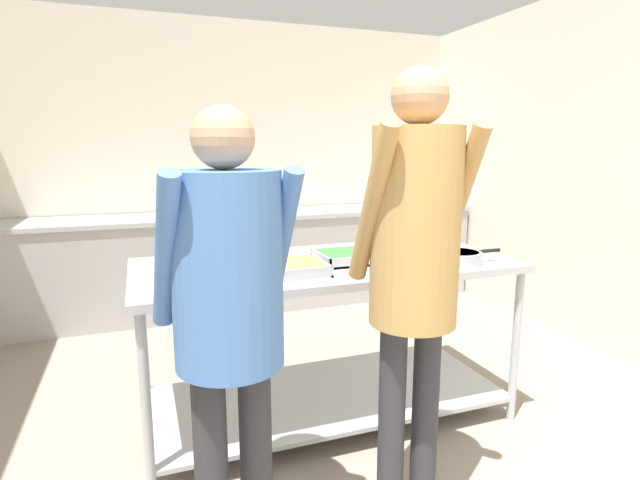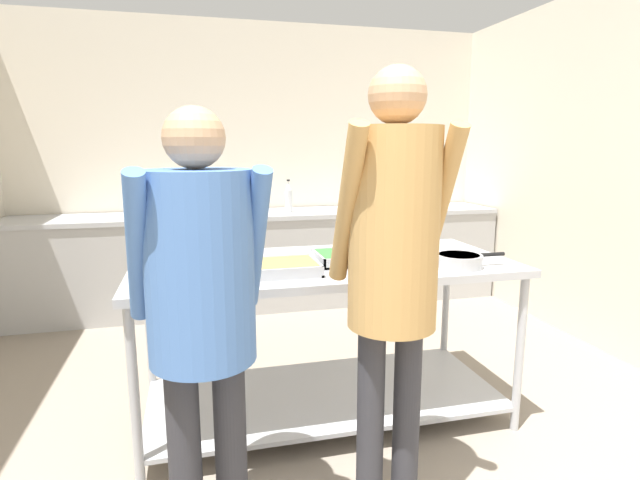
{
  "view_description": "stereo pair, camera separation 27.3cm",
  "coord_description": "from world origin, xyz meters",
  "px_view_note": "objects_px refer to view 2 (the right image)",
  "views": [
    {
      "loc": [
        -0.89,
        -0.54,
        1.49
      ],
      "look_at": [
        0.03,
        1.98,
        0.98
      ],
      "focal_mm": 28.0,
      "sensor_mm": 36.0,
      "label": 1
    },
    {
      "loc": [
        -0.63,
        -0.62,
        1.49
      ],
      "look_at": [
        0.03,
        1.98,
        0.98
      ],
      "focal_mm": 28.0,
      "sensor_mm": 36.0,
      "label": 2
    }
  ],
  "objects_px": {
    "serving_tray_roast": "(272,268)",
    "guest_serving_left": "(393,251)",
    "plate_stack": "(191,268)",
    "serving_tray_vegetables": "(358,257)",
    "water_bottle": "(288,197)",
    "sauce_pan": "(459,260)",
    "guest_serving_right": "(201,290)"
  },
  "relations": [
    {
      "from": "serving_tray_vegetables",
      "to": "sauce_pan",
      "type": "distance_m",
      "value": 0.52
    },
    {
      "from": "sauce_pan",
      "to": "water_bottle",
      "type": "bearing_deg",
      "value": 100.93
    },
    {
      "from": "serving_tray_vegetables",
      "to": "sauce_pan",
      "type": "xyz_separation_m",
      "value": [
        0.45,
        -0.25,
        0.01
      ]
    },
    {
      "from": "serving_tray_vegetables",
      "to": "serving_tray_roast",
      "type": "bearing_deg",
      "value": -164.0
    },
    {
      "from": "serving_tray_roast",
      "to": "sauce_pan",
      "type": "relative_size",
      "value": 1.2
    },
    {
      "from": "serving_tray_roast",
      "to": "water_bottle",
      "type": "height_order",
      "value": "water_bottle"
    },
    {
      "from": "serving_tray_roast",
      "to": "guest_serving_left",
      "type": "bearing_deg",
      "value": -59.71
    },
    {
      "from": "serving_tray_vegetables",
      "to": "water_bottle",
      "type": "height_order",
      "value": "water_bottle"
    },
    {
      "from": "serving_tray_vegetables",
      "to": "guest_serving_right",
      "type": "bearing_deg",
      "value": -138.78
    },
    {
      "from": "guest_serving_left",
      "to": "water_bottle",
      "type": "distance_m",
      "value": 2.82
    },
    {
      "from": "guest_serving_left",
      "to": "water_bottle",
      "type": "relative_size",
      "value": 5.82
    },
    {
      "from": "plate_stack",
      "to": "water_bottle",
      "type": "height_order",
      "value": "water_bottle"
    },
    {
      "from": "serving_tray_vegetables",
      "to": "water_bottle",
      "type": "relative_size",
      "value": 1.5
    },
    {
      "from": "sauce_pan",
      "to": "guest_serving_right",
      "type": "height_order",
      "value": "guest_serving_right"
    },
    {
      "from": "plate_stack",
      "to": "serving_tray_roast",
      "type": "bearing_deg",
      "value": -11.68
    },
    {
      "from": "plate_stack",
      "to": "sauce_pan",
      "type": "distance_m",
      "value": 1.33
    },
    {
      "from": "serving_tray_vegetables",
      "to": "sauce_pan",
      "type": "bearing_deg",
      "value": -29.36
    },
    {
      "from": "serving_tray_vegetables",
      "to": "guest_serving_right",
      "type": "height_order",
      "value": "guest_serving_right"
    },
    {
      "from": "plate_stack",
      "to": "serving_tray_vegetables",
      "type": "height_order",
      "value": "plate_stack"
    },
    {
      "from": "plate_stack",
      "to": "serving_tray_vegetables",
      "type": "xyz_separation_m",
      "value": [
        0.87,
        0.06,
        -0.0
      ]
    },
    {
      "from": "guest_serving_left",
      "to": "guest_serving_right",
      "type": "bearing_deg",
      "value": 176.83
    },
    {
      "from": "serving_tray_roast",
      "to": "serving_tray_vegetables",
      "type": "bearing_deg",
      "value": 16.0
    },
    {
      "from": "plate_stack",
      "to": "sauce_pan",
      "type": "bearing_deg",
      "value": -8.35
    },
    {
      "from": "plate_stack",
      "to": "sauce_pan",
      "type": "xyz_separation_m",
      "value": [
        1.32,
        -0.19,
        0.01
      ]
    },
    {
      "from": "serving_tray_vegetables",
      "to": "guest_serving_left",
      "type": "bearing_deg",
      "value": -99.07
    },
    {
      "from": "water_bottle",
      "to": "sauce_pan",
      "type": "bearing_deg",
      "value": -79.07
    },
    {
      "from": "water_bottle",
      "to": "serving_tray_roast",
      "type": "bearing_deg",
      "value": -102.7
    },
    {
      "from": "guest_serving_left",
      "to": "water_bottle",
      "type": "xyz_separation_m",
      "value": [
        0.13,
        2.81,
        -0.08
      ]
    },
    {
      "from": "sauce_pan",
      "to": "water_bottle",
      "type": "relative_size",
      "value": 1.23
    },
    {
      "from": "plate_stack",
      "to": "guest_serving_left",
      "type": "distance_m",
      "value": 1.04
    },
    {
      "from": "sauce_pan",
      "to": "guest_serving_left",
      "type": "bearing_deg",
      "value": -138.42
    },
    {
      "from": "sauce_pan",
      "to": "water_bottle",
      "type": "distance_m",
      "value": 2.35
    }
  ]
}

